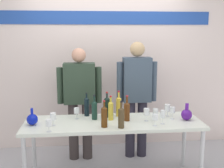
% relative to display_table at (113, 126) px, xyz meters
% --- Properties ---
extents(back_wall, '(4.72, 0.11, 3.00)m').
position_rel_display_table_xyz_m(back_wall, '(0.00, 1.20, 0.80)').
color(back_wall, silver).
rests_on(back_wall, ground).
extents(display_table, '(2.16, 0.69, 0.77)m').
position_rel_display_table_xyz_m(display_table, '(0.00, 0.00, 0.00)').
color(display_table, silver).
rests_on(display_table, ground).
extents(decanter_blue_left, '(0.13, 0.13, 0.20)m').
position_rel_display_table_xyz_m(decanter_blue_left, '(-0.96, -0.03, 0.13)').
color(decanter_blue_left, '#0A1AB0').
rests_on(decanter_blue_left, display_table).
extents(decanter_blue_right, '(0.14, 0.14, 0.21)m').
position_rel_display_table_xyz_m(decanter_blue_right, '(0.91, -0.03, 0.14)').
color(decanter_blue_right, '#501889').
rests_on(decanter_blue_right, display_table).
extents(presenter_left, '(0.63, 0.22, 1.63)m').
position_rel_display_table_xyz_m(presenter_left, '(-0.41, 0.66, 0.23)').
color(presenter_left, '#382F2F').
rests_on(presenter_left, ground).
extents(presenter_right, '(0.59, 0.22, 1.71)m').
position_rel_display_table_xyz_m(presenter_right, '(0.41, 0.66, 0.27)').
color(presenter_right, '#262331').
rests_on(presenter_right, ground).
extents(wine_bottle_0, '(0.07, 0.07, 0.32)m').
position_rel_display_table_xyz_m(wine_bottle_0, '(0.07, -0.24, 0.19)').
color(wine_bottle_0, '#44341D').
rests_on(wine_bottle_0, display_table).
extents(wine_bottle_1, '(0.07, 0.07, 0.33)m').
position_rel_display_table_xyz_m(wine_bottle_1, '(0.09, 0.22, 0.20)').
color(wine_bottle_1, gold).
rests_on(wine_bottle_1, display_table).
extents(wine_bottle_2, '(0.07, 0.07, 0.32)m').
position_rel_display_table_xyz_m(wine_bottle_2, '(-0.12, -0.20, 0.19)').
color(wine_bottle_2, '#4E290A').
rests_on(wine_bottle_2, display_table).
extents(wine_bottle_3, '(0.07, 0.07, 0.31)m').
position_rel_display_table_xyz_m(wine_bottle_3, '(-0.22, 0.11, 0.19)').
color(wine_bottle_3, '#143027').
rests_on(wine_bottle_3, display_table).
extents(wine_bottle_4, '(0.06, 0.06, 0.31)m').
position_rel_display_table_xyz_m(wine_bottle_4, '(-0.32, 0.27, 0.20)').
color(wine_bottle_4, black).
rests_on(wine_bottle_4, display_table).
extents(wine_bottle_5, '(0.07, 0.07, 0.32)m').
position_rel_display_table_xyz_m(wine_bottle_5, '(0.17, 0.01, 0.19)').
color(wine_bottle_5, '#51290E').
rests_on(wine_bottle_5, display_table).
extents(wine_bottle_6, '(0.06, 0.06, 0.31)m').
position_rel_display_table_xyz_m(wine_bottle_6, '(-0.02, 0.07, 0.19)').
color(wine_bottle_6, gold).
rests_on(wine_bottle_6, display_table).
extents(wine_bottle_7, '(0.08, 0.08, 0.33)m').
position_rel_display_table_xyz_m(wine_bottle_7, '(-0.06, 0.19, 0.20)').
color(wine_bottle_7, black).
rests_on(wine_bottle_7, display_table).
extents(wine_glass_left_0, '(0.07, 0.07, 0.15)m').
position_rel_display_table_xyz_m(wine_glass_left_0, '(-0.71, -0.09, 0.17)').
color(wine_glass_left_0, white).
rests_on(wine_glass_left_0, display_table).
extents(wine_glass_left_1, '(0.07, 0.07, 0.14)m').
position_rel_display_table_xyz_m(wine_glass_left_1, '(-0.74, -0.29, 0.16)').
color(wine_glass_left_1, white).
rests_on(wine_glass_left_1, display_table).
extents(wine_glass_left_2, '(0.07, 0.07, 0.14)m').
position_rel_display_table_xyz_m(wine_glass_left_2, '(-0.45, 0.15, 0.17)').
color(wine_glass_left_2, white).
rests_on(wine_glass_left_2, display_table).
extents(wine_glass_right_0, '(0.06, 0.06, 0.17)m').
position_rel_display_table_xyz_m(wine_glass_right_0, '(0.57, -0.16, 0.18)').
color(wine_glass_right_0, white).
rests_on(wine_glass_right_0, display_table).
extents(wine_glass_right_1, '(0.07, 0.07, 0.13)m').
position_rel_display_table_xyz_m(wine_glass_right_1, '(0.54, 0.05, 0.15)').
color(wine_glass_right_1, white).
rests_on(wine_glass_right_1, display_table).
extents(wine_glass_right_2, '(0.07, 0.07, 0.16)m').
position_rel_display_table_xyz_m(wine_glass_right_2, '(0.72, 0.15, 0.17)').
color(wine_glass_right_2, white).
rests_on(wine_glass_right_2, display_table).
extents(wine_glass_right_3, '(0.07, 0.07, 0.14)m').
position_rel_display_table_xyz_m(wine_glass_right_3, '(0.47, -0.21, 0.16)').
color(wine_glass_right_3, white).
rests_on(wine_glass_right_3, display_table).
extents(wine_glass_right_4, '(0.06, 0.06, 0.16)m').
position_rel_display_table_xyz_m(wine_glass_right_4, '(0.75, 0.02, 0.18)').
color(wine_glass_right_4, white).
rests_on(wine_glass_right_4, display_table).
extents(wine_glass_right_5, '(0.07, 0.07, 0.16)m').
position_rel_display_table_xyz_m(wine_glass_right_5, '(0.41, -0.03, 0.18)').
color(wine_glass_right_5, white).
rests_on(wine_glass_right_5, display_table).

